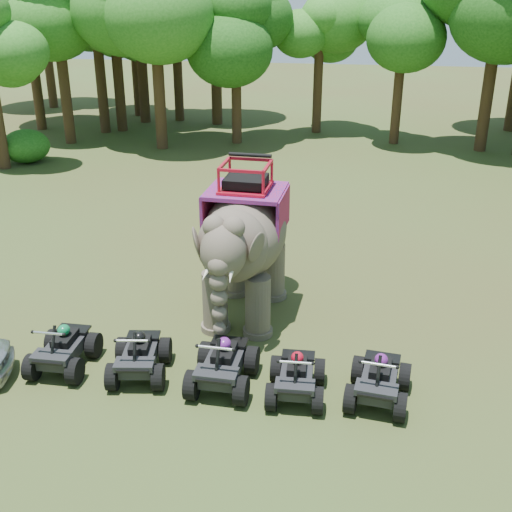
% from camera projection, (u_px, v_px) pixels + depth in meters
% --- Properties ---
extents(ground, '(110.00, 110.00, 0.00)m').
position_uv_depth(ground, '(248.00, 346.00, 15.70)').
color(ground, '#47381E').
rests_on(ground, ground).
extents(elephant, '(2.47, 5.11, 4.20)m').
position_uv_depth(elephant, '(245.00, 240.00, 16.45)').
color(elephant, brown).
rests_on(elephant, ground).
extents(atv_0, '(1.24, 1.70, 1.26)m').
position_uv_depth(atv_0, '(62.00, 343.00, 14.63)').
color(atv_0, black).
rests_on(atv_0, ground).
extents(atv_1, '(1.47, 1.86, 1.26)m').
position_uv_depth(atv_1, '(139.00, 351.00, 14.35)').
color(atv_1, black).
rests_on(atv_1, ground).
extents(atv_2, '(1.39, 1.87, 1.36)m').
position_uv_depth(atv_2, '(223.00, 359.00, 13.97)').
color(atv_2, black).
rests_on(atv_2, ground).
extents(atv_3, '(1.25, 1.68, 1.22)m').
position_uv_depth(atv_3, '(297.00, 371.00, 13.64)').
color(atv_3, black).
rests_on(atv_3, ground).
extents(atv_4, '(1.47, 1.87, 1.28)m').
position_uv_depth(atv_4, '(379.00, 374.00, 13.48)').
color(atv_4, black).
rests_on(atv_4, ground).
extents(tree_0, '(4.99, 4.99, 7.13)m').
position_uv_depth(tree_0, '(318.00, 69.00, 35.70)').
color(tree_0, '#195114').
rests_on(tree_0, ground).
extents(tree_1, '(4.71, 4.71, 6.73)m').
position_uv_depth(tree_1, '(399.00, 79.00, 33.34)').
color(tree_1, '#195114').
rests_on(tree_1, ground).
extents(tree_2, '(6.89, 6.89, 9.84)m').
position_uv_depth(tree_2, '(493.00, 51.00, 31.27)').
color(tree_2, '#195114').
rests_on(tree_2, ground).
extents(tree_26, '(6.13, 6.13, 8.75)m').
position_uv_depth(tree_26, '(61.00, 59.00, 32.99)').
color(tree_26, '#195114').
rests_on(tree_26, ground).
extents(tree_27, '(6.61, 6.61, 9.44)m').
position_uv_depth(tree_27, '(157.00, 55.00, 31.79)').
color(tree_27, '#195114').
rests_on(tree_27, ground).
extents(tree_28, '(5.13, 5.13, 7.33)m').
position_uv_depth(tree_28, '(236.00, 73.00, 33.32)').
color(tree_28, '#195114').
rests_on(tree_28, ground).
extents(tree_30, '(6.30, 6.30, 9.00)m').
position_uv_depth(tree_30, '(98.00, 51.00, 35.31)').
color(tree_30, '#195114').
rests_on(tree_30, ground).
extents(tree_31, '(6.77, 6.77, 9.67)m').
position_uv_depth(tree_31, '(45.00, 33.00, 42.11)').
color(tree_31, '#195114').
rests_on(tree_31, ground).
extents(tree_32, '(6.70, 6.70, 9.57)m').
position_uv_depth(tree_32, '(116.00, 45.00, 35.60)').
color(tree_32, '#195114').
rests_on(tree_32, ground).
extents(tree_35, '(5.93, 5.93, 8.47)m').
position_uv_depth(tree_35, '(177.00, 50.00, 38.48)').
color(tree_35, '#195114').
rests_on(tree_35, ground).
extents(tree_37, '(5.21, 5.21, 7.45)m').
position_uv_depth(tree_37, '(135.00, 56.00, 40.07)').
color(tree_37, '#195114').
rests_on(tree_37, ground).
extents(tree_38, '(7.62, 7.62, 10.88)m').
position_uv_depth(tree_38, '(215.00, 30.00, 36.99)').
color(tree_38, '#195114').
rests_on(tree_38, ground).
extents(tree_41, '(6.16, 6.16, 8.79)m').
position_uv_depth(tree_41, '(32.00, 51.00, 36.06)').
color(tree_41, '#195114').
rests_on(tree_41, ground).
extents(tree_42, '(7.66, 7.66, 10.95)m').
position_uv_depth(tree_42, '(139.00, 28.00, 37.53)').
color(tree_42, '#195114').
rests_on(tree_42, ground).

